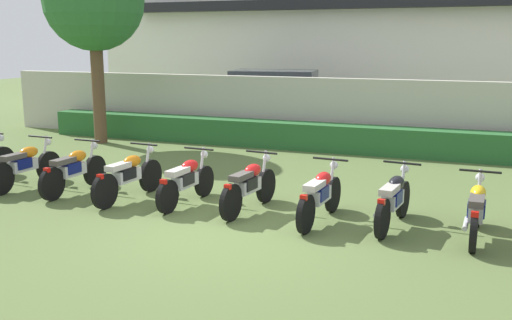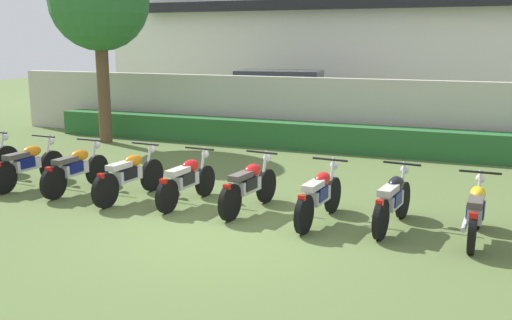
{
  "view_description": "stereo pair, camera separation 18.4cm",
  "coord_description": "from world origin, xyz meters",
  "px_view_note": "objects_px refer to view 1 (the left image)",
  "views": [
    {
      "loc": [
        3.57,
        -7.8,
        2.86
      ],
      "look_at": [
        0.0,
        1.36,
        0.85
      ],
      "focal_mm": 41.14,
      "sensor_mm": 36.0,
      "label": 1
    },
    {
      "loc": [
        3.74,
        -7.73,
        2.86
      ],
      "look_at": [
        0.0,
        1.36,
        0.85
      ],
      "focal_mm": 41.14,
      "sensor_mm": 36.0,
      "label": 2
    }
  ],
  "objects_px": {
    "parked_car": "(278,99)",
    "motorcycle_in_row_7": "(393,199)",
    "tree_near_inspector": "(94,2)",
    "motorcycle_in_row_3": "(128,175)",
    "motorcycle_in_row_4": "(186,180)",
    "motorcycle_in_row_2": "(73,170)",
    "motorcycle_in_row_6": "(320,195)",
    "motorcycle_in_row_5": "(249,185)",
    "motorcycle_in_row_8": "(476,210)",
    "motorcycle_in_row_1": "(25,165)"
  },
  "relations": [
    {
      "from": "parked_car",
      "to": "motorcycle_in_row_7",
      "type": "bearing_deg",
      "value": -69.51
    },
    {
      "from": "motorcycle_in_row_7",
      "to": "tree_near_inspector",
      "type": "bearing_deg",
      "value": 67.93
    },
    {
      "from": "parked_car",
      "to": "tree_near_inspector",
      "type": "height_order",
      "value": "tree_near_inspector"
    },
    {
      "from": "motorcycle_in_row_3",
      "to": "motorcycle_in_row_4",
      "type": "relative_size",
      "value": 1.08
    },
    {
      "from": "parked_car",
      "to": "tree_near_inspector",
      "type": "xyz_separation_m",
      "value": [
        -3.74,
        -4.58,
        2.94
      ]
    },
    {
      "from": "parked_car",
      "to": "motorcycle_in_row_2",
      "type": "relative_size",
      "value": 2.58
    },
    {
      "from": "motorcycle_in_row_3",
      "to": "motorcycle_in_row_6",
      "type": "height_order",
      "value": "motorcycle_in_row_3"
    },
    {
      "from": "motorcycle_in_row_3",
      "to": "motorcycle_in_row_5",
      "type": "relative_size",
      "value": 1.05
    },
    {
      "from": "tree_near_inspector",
      "to": "motorcycle_in_row_6",
      "type": "bearing_deg",
      "value": -32.53
    },
    {
      "from": "parked_car",
      "to": "motorcycle_in_row_4",
      "type": "height_order",
      "value": "parked_car"
    },
    {
      "from": "motorcycle_in_row_3",
      "to": "motorcycle_in_row_7",
      "type": "relative_size",
      "value": 1.07
    },
    {
      "from": "motorcycle_in_row_2",
      "to": "motorcycle_in_row_3",
      "type": "height_order",
      "value": "motorcycle_in_row_3"
    },
    {
      "from": "motorcycle_in_row_4",
      "to": "motorcycle_in_row_5",
      "type": "xyz_separation_m",
      "value": [
        1.19,
        0.02,
        0.01
      ]
    },
    {
      "from": "motorcycle_in_row_5",
      "to": "motorcycle_in_row_7",
      "type": "distance_m",
      "value": 2.41
    },
    {
      "from": "parked_car",
      "to": "motorcycle_in_row_8",
      "type": "distance_m",
      "value": 11.43
    },
    {
      "from": "motorcycle_in_row_6",
      "to": "motorcycle_in_row_2",
      "type": "bearing_deg",
      "value": 93.6
    },
    {
      "from": "motorcycle_in_row_4",
      "to": "motorcycle_in_row_5",
      "type": "distance_m",
      "value": 1.19
    },
    {
      "from": "tree_near_inspector",
      "to": "motorcycle_in_row_5",
      "type": "height_order",
      "value": "tree_near_inspector"
    },
    {
      "from": "tree_near_inspector",
      "to": "motorcycle_in_row_5",
      "type": "bearing_deg",
      "value": -36.5
    },
    {
      "from": "motorcycle_in_row_2",
      "to": "motorcycle_in_row_7",
      "type": "distance_m",
      "value": 5.97
    },
    {
      "from": "tree_near_inspector",
      "to": "motorcycle_in_row_7",
      "type": "height_order",
      "value": "tree_near_inspector"
    },
    {
      "from": "motorcycle_in_row_4",
      "to": "motorcycle_in_row_5",
      "type": "relative_size",
      "value": 0.98
    },
    {
      "from": "motorcycle_in_row_2",
      "to": "motorcycle_in_row_3",
      "type": "xyz_separation_m",
      "value": [
        1.25,
        -0.05,
        0.0
      ]
    },
    {
      "from": "motorcycle_in_row_1",
      "to": "motorcycle_in_row_3",
      "type": "bearing_deg",
      "value": -87.57
    },
    {
      "from": "motorcycle_in_row_4",
      "to": "motorcycle_in_row_5",
      "type": "height_order",
      "value": "motorcycle_in_row_5"
    },
    {
      "from": "motorcycle_in_row_1",
      "to": "motorcycle_in_row_5",
      "type": "height_order",
      "value": "motorcycle_in_row_1"
    },
    {
      "from": "motorcycle_in_row_2",
      "to": "motorcycle_in_row_7",
      "type": "bearing_deg",
      "value": -87.4
    },
    {
      "from": "motorcycle_in_row_7",
      "to": "motorcycle_in_row_4",
      "type": "bearing_deg",
      "value": 96.49
    },
    {
      "from": "motorcycle_in_row_3",
      "to": "motorcycle_in_row_6",
      "type": "relative_size",
      "value": 1.04
    },
    {
      "from": "motorcycle_in_row_1",
      "to": "motorcycle_in_row_7",
      "type": "height_order",
      "value": "motorcycle_in_row_1"
    },
    {
      "from": "motorcycle_in_row_8",
      "to": "motorcycle_in_row_4",
      "type": "bearing_deg",
      "value": 90.2
    },
    {
      "from": "motorcycle_in_row_5",
      "to": "motorcycle_in_row_2",
      "type": "bearing_deg",
      "value": 97.69
    },
    {
      "from": "motorcycle_in_row_4",
      "to": "motorcycle_in_row_8",
      "type": "distance_m",
      "value": 4.8
    },
    {
      "from": "motorcycle_in_row_5",
      "to": "motorcycle_in_row_8",
      "type": "bearing_deg",
      "value": -85.4
    },
    {
      "from": "motorcycle_in_row_4",
      "to": "motorcycle_in_row_7",
      "type": "distance_m",
      "value": 3.6
    },
    {
      "from": "motorcycle_in_row_1",
      "to": "motorcycle_in_row_4",
      "type": "distance_m",
      "value": 3.52
    },
    {
      "from": "motorcycle_in_row_3",
      "to": "motorcycle_in_row_7",
      "type": "distance_m",
      "value": 4.72
    },
    {
      "from": "tree_near_inspector",
      "to": "motorcycle_in_row_3",
      "type": "distance_m",
      "value": 7.28
    },
    {
      "from": "motorcycle_in_row_5",
      "to": "motorcycle_in_row_6",
      "type": "relative_size",
      "value": 0.99
    },
    {
      "from": "motorcycle_in_row_5",
      "to": "motorcycle_in_row_7",
      "type": "bearing_deg",
      "value": -83.62
    },
    {
      "from": "motorcycle_in_row_5",
      "to": "motorcycle_in_row_7",
      "type": "relative_size",
      "value": 1.02
    },
    {
      "from": "motorcycle_in_row_1",
      "to": "motorcycle_in_row_4",
      "type": "height_order",
      "value": "motorcycle_in_row_1"
    },
    {
      "from": "motorcycle_in_row_2",
      "to": "tree_near_inspector",
      "type": "bearing_deg",
      "value": 32.81
    },
    {
      "from": "parked_car",
      "to": "motorcycle_in_row_5",
      "type": "relative_size",
      "value": 2.54
    },
    {
      "from": "motorcycle_in_row_3",
      "to": "motorcycle_in_row_8",
      "type": "relative_size",
      "value": 1.1
    },
    {
      "from": "motorcycle_in_row_3",
      "to": "motorcycle_in_row_5",
      "type": "distance_m",
      "value": 2.32
    },
    {
      "from": "motorcycle_in_row_6",
      "to": "motorcycle_in_row_8",
      "type": "distance_m",
      "value": 2.34
    },
    {
      "from": "motorcycle_in_row_5",
      "to": "motorcycle_in_row_8",
      "type": "height_order",
      "value": "motorcycle_in_row_5"
    },
    {
      "from": "motorcycle_in_row_3",
      "to": "tree_near_inspector",
      "type": "bearing_deg",
      "value": 44.74
    },
    {
      "from": "motorcycle_in_row_6",
      "to": "motorcycle_in_row_8",
      "type": "relative_size",
      "value": 1.05
    }
  ]
}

